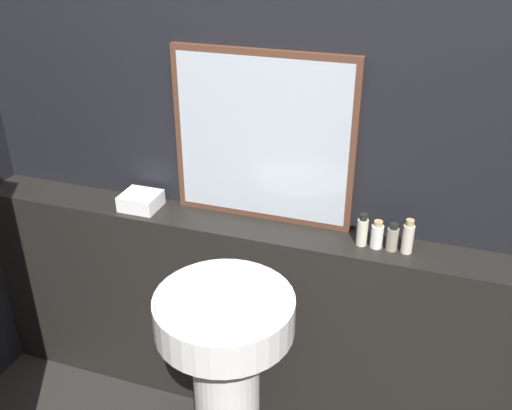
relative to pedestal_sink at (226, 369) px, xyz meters
The scene contains 9 objects.
wall_back 0.88m from the pedestal_sink, 81.32° to the left, with size 8.00×0.06×2.50m.
vanity_counter 0.48m from the pedestal_sink, 78.77° to the left, with size 2.85×0.21×0.97m.
pedestal_sink is the anchor object (origin of this frame).
mirror 0.90m from the pedestal_sink, 94.10° to the left, with size 0.75×0.03×0.71m.
towel_stack 0.83m from the pedestal_sink, 141.18° to the left, with size 0.16×0.15×0.07m.
shampoo_bottle 0.74m from the pedestal_sink, 48.94° to the left, with size 0.04×0.04×0.13m.
conditioner_bottle 0.76m from the pedestal_sink, 45.07° to the left, with size 0.05×0.05×0.11m.
lotion_bottle 0.80m from the pedestal_sink, 41.62° to the left, with size 0.04×0.04×0.11m.
body_wash_bottle 0.84m from the pedestal_sink, 38.68° to the left, with size 0.04×0.04×0.14m.
Camera 1 is at (0.53, -0.81, 2.14)m, focal length 40.00 mm.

